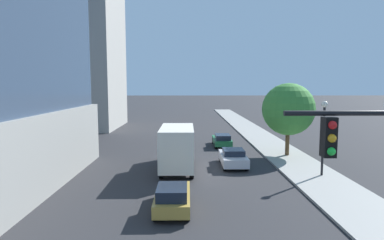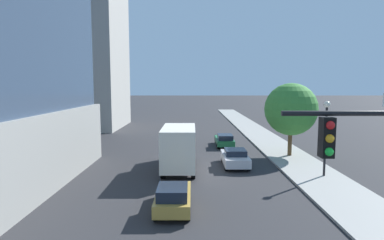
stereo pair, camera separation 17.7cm
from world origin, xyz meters
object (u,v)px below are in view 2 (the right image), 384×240
Objects in this scene: construction_building at (69,6)px; street_tree at (290,109)px; street_lamp at (325,127)px; car_silver at (234,158)px; box_truck at (179,146)px; car_gold at (173,197)px; car_green at (224,140)px.

construction_building is 36.84m from street_tree.
car_silver is (-5.82, 3.23, -2.92)m from street_lamp.
street_tree is 11.10m from box_truck.
street_lamp is 12.19m from car_gold.
box_truck is (-4.41, -1.25, 1.17)m from car_silver.
street_lamp is 1.22× the size of car_green.
street_lamp is at bearing -63.46° from car_green.
car_gold reaches higher than car_green.
car_gold is 0.54× the size of box_truck.
box_truck is at bearing -154.77° from street_tree.
street_tree is 8.24m from car_green.
street_lamp is 13.35m from car_green.
car_gold reaches higher than car_silver.
street_lamp is at bearing 30.32° from car_gold.
car_gold is at bearing -127.92° from street_tree.
car_green is 1.01× the size of car_silver.
car_silver reaches higher than car_green.
car_gold is (-4.41, -9.20, 0.02)m from car_silver.
street_tree reaches higher than street_lamp.
box_truck reaches higher than car_silver.
car_green is at bearing 116.54° from street_lamp.
street_lamp is at bearing -29.00° from car_silver.
car_gold is at bearing -115.58° from car_silver.
street_tree is 0.87× the size of box_truck.
car_silver is at bearing 64.42° from car_gold.
construction_building is 34.80m from box_truck.
construction_building reaches higher than street_tree.
car_silver is 0.57× the size of box_truck.
car_green is 0.57× the size of box_truck.
box_truck is (0.00, 7.96, 1.15)m from car_gold.
construction_building is 41.46m from street_lamp.
street_tree is at bearing -43.21° from car_green.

